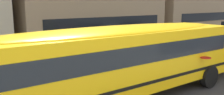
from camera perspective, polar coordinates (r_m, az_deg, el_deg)
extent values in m
plane|color=#38383D|center=(10.96, -2.87, -8.92)|extent=(400.00, 400.00, 0.00)
cube|color=gray|center=(17.45, -17.10, -2.01)|extent=(120.00, 3.00, 0.01)
cube|color=silver|center=(10.96, -2.87, -8.90)|extent=(110.00, 0.16, 0.01)
cube|color=yellow|center=(8.81, 1.32, -3.04)|extent=(10.95, 2.89, 2.17)
cube|color=yellow|center=(13.52, 22.96, -1.46)|extent=(1.66, 2.13, 1.09)
cube|color=black|center=(14.26, 24.53, -2.50)|extent=(0.29, 2.47, 0.36)
cube|color=black|center=(8.73, 1.33, -0.55)|extent=(10.30, 2.90, 0.63)
cube|color=black|center=(8.99, 1.30, -7.02)|extent=(10.97, 2.92, 0.12)
ellipsoid|color=yellow|center=(8.62, 1.35, 3.99)|extent=(10.50, 2.67, 0.36)
cylinder|color=red|center=(10.42, 21.72, -2.30)|extent=(0.45, 0.45, 0.03)
cylinder|color=black|center=(12.69, 13.01, -4.14)|extent=(1.00, 0.31, 0.99)
cylinder|color=black|center=(11.28, 22.45, -6.53)|extent=(1.00, 0.31, 0.99)
cube|color=#B7BABF|center=(23.88, 17.93, 2.79)|extent=(3.94, 1.80, 0.70)
cube|color=black|center=(23.68, 17.81, 4.37)|extent=(2.24, 1.62, 0.64)
cylinder|color=black|center=(25.46, 18.07, 2.44)|extent=(0.60, 0.20, 0.60)
cylinder|color=black|center=(24.52, 21.28, 1.94)|extent=(0.60, 0.20, 0.60)
cylinder|color=black|center=(23.42, 14.33, 1.96)|extent=(0.60, 0.20, 0.60)
cylinder|color=black|center=(22.39, 17.67, 1.41)|extent=(0.60, 0.20, 0.60)
cube|color=#236038|center=(19.49, 8.04, 1.56)|extent=(3.94, 1.79, 0.70)
cube|color=black|center=(19.30, 7.77, 3.49)|extent=(2.24, 1.61, 0.64)
cylinder|color=black|center=(21.05, 8.94, 1.23)|extent=(0.60, 0.19, 0.60)
cylinder|color=black|center=(19.91, 12.40, 0.58)|extent=(0.60, 0.19, 0.60)
cylinder|color=black|center=(19.31, 3.48, 0.51)|extent=(0.60, 0.19, 0.60)
cylinder|color=black|center=(18.06, 6.93, -0.25)|extent=(0.60, 0.19, 0.60)
cylinder|color=black|center=(30.20, 24.56, 3.19)|extent=(0.60, 0.19, 0.60)
cube|color=black|center=(22.03, -0.45, 6.01)|extent=(12.94, 0.04, 1.10)
cube|color=black|center=(36.92, 24.19, 6.91)|extent=(16.66, 0.04, 1.10)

